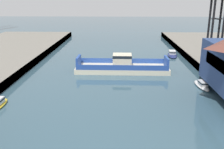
# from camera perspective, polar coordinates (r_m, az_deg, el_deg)

# --- Properties ---
(chain_ferry) EXTENTS (20.38, 6.53, 3.86)m
(chain_ferry) POSITION_cam_1_polar(r_m,az_deg,el_deg) (56.88, 2.26, 1.84)
(chain_ferry) COLOR beige
(chain_ferry) RESTS_ON ground
(moored_boat_near_left) EXTENTS (3.32, 7.84, 1.45)m
(moored_boat_near_left) POSITION_cam_1_polar(r_m,az_deg,el_deg) (73.97, 13.19, 4.45)
(moored_boat_near_left) COLOR navy
(moored_boat_near_left) RESTS_ON ground
(moored_boat_mid_left) EXTENTS (2.05, 6.08, 1.32)m
(moored_boat_mid_left) POSITION_cam_1_polar(r_m,az_deg,el_deg) (49.70, 19.31, -2.17)
(moored_boat_mid_left) COLOR white
(moored_boat_mid_left) RESTS_ON ground
(crane_tower) EXTENTS (2.87, 2.87, 16.65)m
(crane_tower) POSITION_cam_1_polar(r_m,az_deg,el_deg) (58.42, 22.51, 14.04)
(crane_tower) COLOR black
(crane_tower) RESTS_ON quay_right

